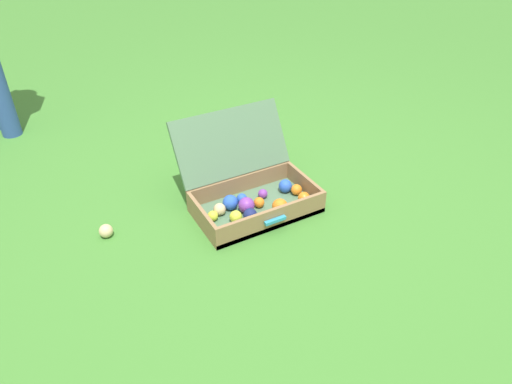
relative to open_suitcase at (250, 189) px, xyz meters
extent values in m
plane|color=#3D7A2D|center=(-0.02, -0.01, -0.10)|extent=(16.00, 16.00, 0.00)
cube|color=#4C7051|center=(0.00, -0.06, -0.08)|extent=(0.60, 0.34, 0.03)
cube|color=olive|center=(-0.29, -0.06, -0.04)|extent=(0.02, 0.34, 0.12)
cube|color=olive|center=(0.29, -0.06, -0.04)|extent=(0.02, 0.34, 0.12)
cube|color=olive|center=(0.00, -0.22, -0.04)|extent=(0.56, 0.02, 0.12)
cube|color=olive|center=(0.00, 0.10, -0.04)|extent=(0.56, 0.02, 0.12)
cube|color=#4C7051|center=(0.00, 0.20, 0.17)|extent=(0.60, 0.19, 0.30)
cube|color=teal|center=(0.00, -0.24, -0.03)|extent=(0.11, 0.02, 0.02)
sphere|color=#D1B784|center=(-0.18, -0.03, -0.04)|extent=(0.06, 0.06, 0.06)
sphere|color=orange|center=(0.08, -0.16, -0.03)|extent=(0.08, 0.08, 0.08)
sphere|color=purple|center=(0.07, -0.01, -0.05)|extent=(0.05, 0.05, 0.05)
sphere|color=orange|center=(0.23, -0.15, -0.04)|extent=(0.06, 0.06, 0.06)
sphere|color=purple|center=(-0.06, -0.07, -0.03)|extent=(0.08, 0.08, 0.08)
sphere|color=blue|center=(0.20, -0.01, -0.04)|extent=(0.07, 0.07, 0.07)
sphere|color=orange|center=(0.02, -0.06, -0.04)|extent=(0.05, 0.05, 0.05)
sphere|color=#CCDB38|center=(-0.14, -0.12, -0.04)|extent=(0.06, 0.06, 0.06)
sphere|color=orange|center=(0.24, -0.06, -0.04)|extent=(0.06, 0.06, 0.06)
sphere|color=navy|center=(-0.08, -0.14, -0.04)|extent=(0.07, 0.07, 0.07)
sphere|color=blue|center=(-0.04, 0.00, -0.04)|extent=(0.05, 0.05, 0.05)
sphere|color=#CCDB38|center=(-0.23, -0.05, -0.05)|extent=(0.05, 0.05, 0.05)
sphere|color=blue|center=(-0.12, -0.01, -0.03)|extent=(0.08, 0.08, 0.08)
sphere|color=#D1B784|center=(-0.70, 0.11, -0.06)|extent=(0.06, 0.06, 0.06)
camera|label=1|loc=(-0.91, -1.68, 1.31)|focal=32.61mm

